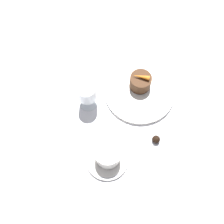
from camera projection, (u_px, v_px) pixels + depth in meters
The scene contains 10 objects.
ground_plane at pixel (126, 93), 0.89m from camera, with size 3.00×3.00×0.00m, color white.
dinner_plate at pixel (140, 91), 0.88m from camera, with size 0.24×0.24×0.01m.
saucer at pixel (107, 159), 0.80m from camera, with size 0.13×0.13×0.01m.
coffee_cup at pixel (108, 154), 0.76m from camera, with size 0.10×0.08×0.06m.
spoon at pixel (106, 146), 0.81m from camera, with size 0.03×0.10×0.00m.
wine_glass at pixel (87, 94), 0.82m from camera, with size 0.06×0.06×0.10m.
fork at pixel (138, 145), 0.82m from camera, with size 0.04×0.18×0.01m.
dessert_cake at pixel (140, 82), 0.87m from camera, with size 0.07×0.07×0.05m.
carrot_garnish at pixel (141, 77), 0.84m from camera, with size 0.03×0.05×0.02m.
chocolate_truffle at pixel (156, 139), 0.81m from camera, with size 0.02×0.02×0.02m.
Camera 1 is at (-0.40, 0.11, 0.79)m, focal length 42.00 mm.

